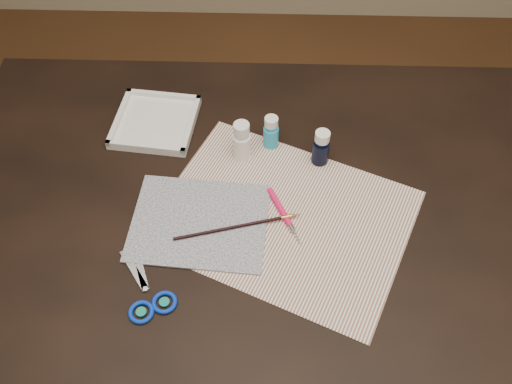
{
  "coord_description": "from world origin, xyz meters",
  "views": [
    {
      "loc": [
        0.02,
        -0.68,
        1.67
      ],
      "look_at": [
        0.0,
        0.0,
        0.8
      ],
      "focal_mm": 40.0,
      "sensor_mm": 36.0,
      "label": 1
    }
  ],
  "objects_px": {
    "canvas": "(199,222)",
    "palette_tray": "(155,122)",
    "paper": "(283,217)",
    "paint_bottle_navy": "(321,147)",
    "paint_bottle_white": "(242,140)",
    "paint_bottle_cyan": "(271,132)",
    "scissors": "(139,284)"
  },
  "relations": [
    {
      "from": "paper",
      "to": "paint_bottle_cyan",
      "type": "relative_size",
      "value": 5.94
    },
    {
      "from": "paper",
      "to": "canvas",
      "type": "bearing_deg",
      "value": -173.57
    },
    {
      "from": "paint_bottle_white",
      "to": "scissors",
      "type": "relative_size",
      "value": 0.53
    },
    {
      "from": "paint_bottle_cyan",
      "to": "palette_tray",
      "type": "distance_m",
      "value": 0.27
    },
    {
      "from": "canvas",
      "to": "paint_bottle_navy",
      "type": "distance_m",
      "value": 0.3
    },
    {
      "from": "paint_bottle_cyan",
      "to": "paint_bottle_navy",
      "type": "relative_size",
      "value": 0.93
    },
    {
      "from": "paint_bottle_white",
      "to": "paint_bottle_navy",
      "type": "xyz_separation_m",
      "value": [
        0.17,
        -0.01,
        -0.0
      ]
    },
    {
      "from": "palette_tray",
      "to": "paper",
      "type": "bearing_deg",
      "value": -40.87
    },
    {
      "from": "scissors",
      "to": "palette_tray",
      "type": "bearing_deg",
      "value": -30.98
    },
    {
      "from": "paint_bottle_white",
      "to": "scissors",
      "type": "xyz_separation_m",
      "value": [
        -0.17,
        -0.32,
        -0.04
      ]
    },
    {
      "from": "paint_bottle_cyan",
      "to": "palette_tray",
      "type": "height_order",
      "value": "paint_bottle_cyan"
    },
    {
      "from": "paper",
      "to": "paint_bottle_navy",
      "type": "bearing_deg",
      "value": 62.9
    },
    {
      "from": "paper",
      "to": "palette_tray",
      "type": "bearing_deg",
      "value": 139.13
    },
    {
      "from": "paint_bottle_white",
      "to": "paint_bottle_navy",
      "type": "bearing_deg",
      "value": -4.06
    },
    {
      "from": "canvas",
      "to": "paint_bottle_navy",
      "type": "xyz_separation_m",
      "value": [
        0.24,
        0.17,
        0.04
      ]
    },
    {
      "from": "scissors",
      "to": "paint_bottle_white",
      "type": "bearing_deg",
      "value": -62.99
    },
    {
      "from": "paint_bottle_cyan",
      "to": "paper",
      "type": "bearing_deg",
      "value": -82.0
    },
    {
      "from": "canvas",
      "to": "paint_bottle_cyan",
      "type": "bearing_deg",
      "value": 57.34
    },
    {
      "from": "paint_bottle_cyan",
      "to": "paint_bottle_navy",
      "type": "bearing_deg",
      "value": -23.2
    },
    {
      "from": "paint_bottle_cyan",
      "to": "palette_tray",
      "type": "relative_size",
      "value": 0.46
    },
    {
      "from": "paper",
      "to": "paint_bottle_white",
      "type": "bearing_deg",
      "value": 118.57
    },
    {
      "from": "paint_bottle_white",
      "to": "paint_bottle_navy",
      "type": "relative_size",
      "value": 1.08
    },
    {
      "from": "paper",
      "to": "paint_bottle_cyan",
      "type": "xyz_separation_m",
      "value": [
        -0.03,
        0.2,
        0.04
      ]
    },
    {
      "from": "canvas",
      "to": "paint_bottle_white",
      "type": "relative_size",
      "value": 2.83
    },
    {
      "from": "scissors",
      "to": "paper",
      "type": "bearing_deg",
      "value": -93.5
    },
    {
      "from": "paint_bottle_navy",
      "to": "palette_tray",
      "type": "relative_size",
      "value": 0.49
    },
    {
      "from": "canvas",
      "to": "palette_tray",
      "type": "bearing_deg",
      "value": 114.66
    },
    {
      "from": "paper",
      "to": "paint_bottle_navy",
      "type": "height_order",
      "value": "paint_bottle_navy"
    },
    {
      "from": "paint_bottle_white",
      "to": "palette_tray",
      "type": "relative_size",
      "value": 0.53
    },
    {
      "from": "scissors",
      "to": "canvas",
      "type": "bearing_deg",
      "value": -69.37
    },
    {
      "from": "paper",
      "to": "paint_bottle_white",
      "type": "height_order",
      "value": "paint_bottle_white"
    },
    {
      "from": "paper",
      "to": "canvas",
      "type": "height_order",
      "value": "canvas"
    }
  ]
}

